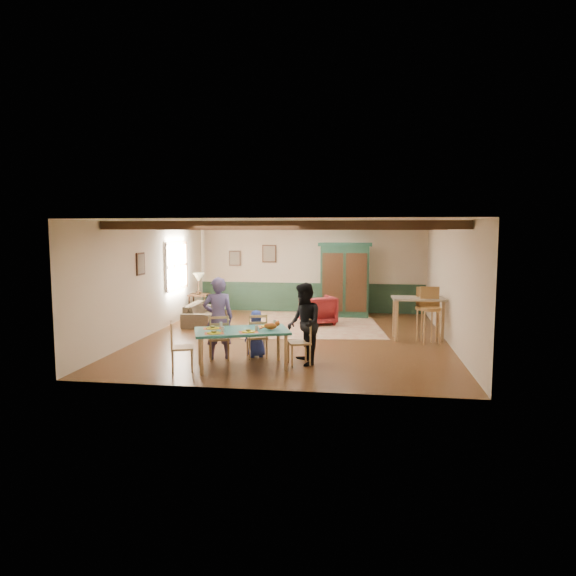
# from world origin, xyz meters

# --- Properties ---
(floor) EXTENTS (8.00, 8.00, 0.00)m
(floor) POSITION_xyz_m (0.00, 0.00, 0.00)
(floor) COLOR #492914
(floor) RESTS_ON ground
(wall_back) EXTENTS (7.00, 0.02, 2.70)m
(wall_back) POSITION_xyz_m (0.00, 4.00, 1.35)
(wall_back) COLOR beige
(wall_back) RESTS_ON floor
(wall_left) EXTENTS (0.02, 8.00, 2.70)m
(wall_left) POSITION_xyz_m (-3.50, 0.00, 1.35)
(wall_left) COLOR beige
(wall_left) RESTS_ON floor
(wall_right) EXTENTS (0.02, 8.00, 2.70)m
(wall_right) POSITION_xyz_m (3.50, 0.00, 1.35)
(wall_right) COLOR beige
(wall_right) RESTS_ON floor
(ceiling) EXTENTS (7.00, 8.00, 0.02)m
(ceiling) POSITION_xyz_m (0.00, 0.00, 2.70)
(ceiling) COLOR white
(ceiling) RESTS_ON wall_back
(wainscot_back) EXTENTS (6.95, 0.03, 0.90)m
(wainscot_back) POSITION_xyz_m (0.00, 3.98, 0.45)
(wainscot_back) COLOR #1B3222
(wainscot_back) RESTS_ON floor
(ceiling_beam_front) EXTENTS (6.95, 0.16, 0.16)m
(ceiling_beam_front) POSITION_xyz_m (0.00, -2.30, 2.61)
(ceiling_beam_front) COLOR black
(ceiling_beam_front) RESTS_ON ceiling
(ceiling_beam_mid) EXTENTS (6.95, 0.16, 0.16)m
(ceiling_beam_mid) POSITION_xyz_m (0.00, 0.40, 2.61)
(ceiling_beam_mid) COLOR black
(ceiling_beam_mid) RESTS_ON ceiling
(ceiling_beam_back) EXTENTS (6.95, 0.16, 0.16)m
(ceiling_beam_back) POSITION_xyz_m (0.00, 3.00, 2.61)
(ceiling_beam_back) COLOR black
(ceiling_beam_back) RESTS_ON ceiling
(window_left) EXTENTS (0.06, 1.60, 1.30)m
(window_left) POSITION_xyz_m (-3.47, 1.70, 1.55)
(window_left) COLOR white
(window_left) RESTS_ON wall_left
(picture_left_wall) EXTENTS (0.04, 0.42, 0.52)m
(picture_left_wall) POSITION_xyz_m (-3.47, -0.60, 1.75)
(picture_left_wall) COLOR gray
(picture_left_wall) RESTS_ON wall_left
(picture_back_a) EXTENTS (0.45, 0.04, 0.55)m
(picture_back_a) POSITION_xyz_m (-1.30, 3.97, 1.80)
(picture_back_a) COLOR gray
(picture_back_a) RESTS_ON wall_back
(picture_back_b) EXTENTS (0.38, 0.04, 0.48)m
(picture_back_b) POSITION_xyz_m (-2.40, 3.97, 1.65)
(picture_back_b) COLOR gray
(picture_back_b) RESTS_ON wall_back
(dining_table) EXTENTS (1.90, 1.45, 0.70)m
(dining_table) POSITION_xyz_m (-0.59, -2.75, 0.35)
(dining_table) COLOR #206661
(dining_table) RESTS_ON floor
(dining_chair_far_left) EXTENTS (0.51, 0.52, 0.89)m
(dining_chair_far_left) POSITION_xyz_m (-1.17, -2.24, 0.44)
(dining_chair_far_left) COLOR tan
(dining_chair_far_left) RESTS_ON floor
(dining_chair_far_right) EXTENTS (0.51, 0.52, 0.89)m
(dining_chair_far_right) POSITION_xyz_m (-0.47, -1.99, 0.44)
(dining_chair_far_right) COLOR tan
(dining_chair_far_right) RESTS_ON floor
(dining_chair_end_left) EXTENTS (0.52, 0.51, 0.89)m
(dining_chair_end_left) POSITION_xyz_m (-1.61, -3.12, 0.44)
(dining_chair_end_left) COLOR tan
(dining_chair_end_left) RESTS_ON floor
(dining_chair_end_right) EXTENTS (0.52, 0.51, 0.89)m
(dining_chair_end_right) POSITION_xyz_m (0.42, -2.38, 0.44)
(dining_chair_end_right) COLOR tan
(dining_chair_end_right) RESTS_ON floor
(person_man) EXTENTS (0.69, 0.56, 1.62)m
(person_man) POSITION_xyz_m (-1.20, -2.17, 0.81)
(person_man) COLOR #61538E
(person_man) RESTS_ON floor
(person_woman) EXTENTS (0.81, 0.91, 1.55)m
(person_woman) POSITION_xyz_m (0.51, -2.35, 0.77)
(person_woman) COLOR black
(person_woman) RESTS_ON floor
(person_child) EXTENTS (0.53, 0.44, 0.94)m
(person_child) POSITION_xyz_m (-0.49, -1.92, 0.47)
(person_child) COLOR #2A3EA8
(person_child) RESTS_ON floor
(cat) EXTENTS (0.36, 0.24, 0.17)m
(cat) POSITION_xyz_m (-0.08, -2.66, 0.79)
(cat) COLOR #CC6324
(cat) RESTS_ON dining_table
(place_setting_near_left) EXTENTS (0.45, 0.39, 0.11)m
(place_setting_near_left) POSITION_xyz_m (-1.00, -3.15, 0.76)
(place_setting_near_left) COLOR yellow
(place_setting_near_left) RESTS_ON dining_table
(place_setting_near_center) EXTENTS (0.45, 0.39, 0.11)m
(place_setting_near_center) POSITION_xyz_m (-0.42, -2.94, 0.76)
(place_setting_near_center) COLOR yellow
(place_setting_near_center) RESTS_ON dining_table
(place_setting_far_left) EXTENTS (0.45, 0.39, 0.11)m
(place_setting_far_left) POSITION_xyz_m (-1.16, -2.70, 0.76)
(place_setting_far_left) COLOR yellow
(place_setting_far_left) RESTS_ON dining_table
(place_setting_far_right) EXTENTS (0.45, 0.39, 0.11)m
(place_setting_far_right) POSITION_xyz_m (-0.19, -2.35, 0.76)
(place_setting_far_right) COLOR yellow
(place_setting_far_right) RESTS_ON dining_table
(area_rug) EXTENTS (3.96, 4.52, 0.01)m
(area_rug) POSITION_xyz_m (0.26, 1.90, 0.01)
(area_rug) COLOR beige
(area_rug) RESTS_ON floor
(armoire) EXTENTS (1.55, 0.65, 2.17)m
(armoire) POSITION_xyz_m (1.08, 3.21, 1.08)
(armoire) COLOR #133022
(armoire) RESTS_ON floor
(armchair) EXTENTS (1.11, 1.13, 0.77)m
(armchair) POSITION_xyz_m (0.41, 1.84, 0.38)
(armchair) COLOR #531016
(armchair) RESTS_ON floor
(sofa) EXTENTS (0.82, 1.91, 0.55)m
(sofa) POSITION_xyz_m (-2.70, 1.59, 0.27)
(sofa) COLOR #423729
(sofa) RESTS_ON floor
(end_table) EXTENTS (0.57, 0.57, 0.67)m
(end_table) POSITION_xyz_m (-3.16, 2.62, 0.33)
(end_table) COLOR black
(end_table) RESTS_ON floor
(table_lamp) EXTENTS (0.36, 0.36, 0.61)m
(table_lamp) POSITION_xyz_m (-3.16, 2.62, 0.98)
(table_lamp) COLOR #C4B77F
(table_lamp) RESTS_ON end_table
(counter_table) EXTENTS (1.21, 0.75, 0.98)m
(counter_table) POSITION_xyz_m (2.86, 0.25, 0.49)
(counter_table) COLOR #C1B196
(counter_table) RESTS_ON floor
(bar_stool_left) EXTENTS (0.48, 0.52, 1.21)m
(bar_stool_left) POSITION_xyz_m (3.00, 0.15, 0.61)
(bar_stool_left) COLOR #A87941
(bar_stool_left) RESTS_ON floor
(bar_stool_right) EXTENTS (0.48, 0.52, 1.26)m
(bar_stool_right) POSITION_xyz_m (3.10, -0.15, 0.63)
(bar_stool_right) COLOR #A87941
(bar_stool_right) RESTS_ON floor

